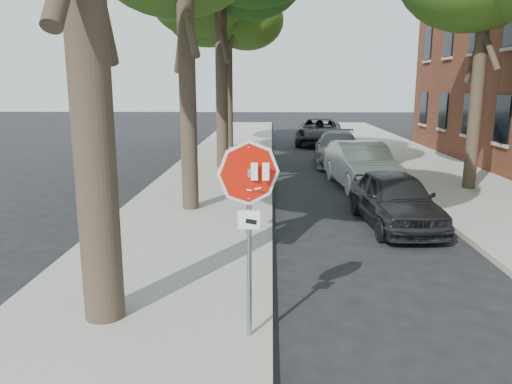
{
  "coord_description": "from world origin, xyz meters",
  "views": [
    {
      "loc": [
        -0.42,
        -6.09,
        3.37
      ],
      "look_at": [
        -0.61,
        0.1,
        2.05
      ],
      "focal_mm": 35.0,
      "sensor_mm": 36.0,
      "label": 1
    }
  ],
  "objects_px": {
    "car_c": "(338,148)",
    "car_a": "(395,199)",
    "stop_sign": "(249,202)",
    "car_d": "(319,132)",
    "tree_far": "(228,10)",
    "car_b": "(361,165)"
  },
  "relations": [
    {
      "from": "car_a",
      "to": "car_c",
      "type": "relative_size",
      "value": 0.81
    },
    {
      "from": "stop_sign",
      "to": "car_d",
      "type": "bearing_deg",
      "value": 82.46
    },
    {
      "from": "car_b",
      "to": "car_c",
      "type": "xyz_separation_m",
      "value": [
        -0.11,
        5.02,
        -0.05
      ]
    },
    {
      "from": "tree_far",
      "to": "car_c",
      "type": "distance_m",
      "value": 9.97
    },
    {
      "from": "car_a",
      "to": "car_b",
      "type": "distance_m",
      "value": 4.79
    },
    {
      "from": "car_a",
      "to": "tree_far",
      "type": "bearing_deg",
      "value": 104.97
    },
    {
      "from": "tree_far",
      "to": "car_b",
      "type": "xyz_separation_m",
      "value": [
        5.32,
        -10.49,
        -6.46
      ]
    },
    {
      "from": "tree_far",
      "to": "car_b",
      "type": "height_order",
      "value": "tree_far"
    },
    {
      "from": "stop_sign",
      "to": "car_a",
      "type": "bearing_deg",
      "value": 60.58
    },
    {
      "from": "stop_sign",
      "to": "car_d",
      "type": "relative_size",
      "value": 0.48
    },
    {
      "from": "car_a",
      "to": "car_b",
      "type": "bearing_deg",
      "value": 85.77
    },
    {
      "from": "tree_far",
      "to": "car_c",
      "type": "height_order",
      "value": "tree_far"
    },
    {
      "from": "car_c",
      "to": "car_d",
      "type": "bearing_deg",
      "value": 95.24
    },
    {
      "from": "stop_sign",
      "to": "tree_far",
      "type": "bearing_deg",
      "value": 95.46
    },
    {
      "from": "stop_sign",
      "to": "car_c",
      "type": "xyz_separation_m",
      "value": [
        3.19,
        15.67,
        -1.24
      ]
    },
    {
      "from": "stop_sign",
      "to": "car_a",
      "type": "height_order",
      "value": "stop_sign"
    },
    {
      "from": "car_a",
      "to": "car_c",
      "type": "height_order",
      "value": "car_c"
    },
    {
      "from": "stop_sign",
      "to": "car_b",
      "type": "distance_m",
      "value": 11.21
    },
    {
      "from": "car_d",
      "to": "tree_far",
      "type": "bearing_deg",
      "value": -151.22
    },
    {
      "from": "stop_sign",
      "to": "tree_far",
      "type": "xyz_separation_m",
      "value": [
        -2.02,
        21.14,
        5.26
      ]
    },
    {
      "from": "car_c",
      "to": "car_a",
      "type": "bearing_deg",
      "value": -85.11
    },
    {
      "from": "car_a",
      "to": "car_d",
      "type": "distance_m",
      "value": 17.32
    }
  ]
}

